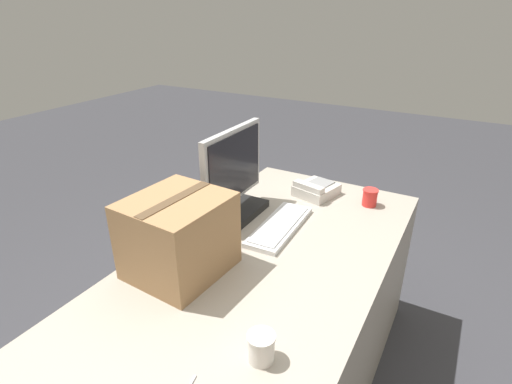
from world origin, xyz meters
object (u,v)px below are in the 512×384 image
Objects in this scene: monitor at (233,181)px; paper_cup_left at (261,347)px; keyboard at (280,226)px; paper_cup_right at (370,197)px; cardboard_box at (178,236)px; desk_phone at (316,189)px.

paper_cup_left is (-0.70, -0.53, -0.13)m from monitor.
paper_cup_right reaches higher than keyboard.
keyboard is at bearing -22.54° from cardboard_box.
paper_cup_left is 1.11m from paper_cup_right.
cardboard_box reaches higher than desk_phone.
monitor is at bearing 160.30° from desk_phone.
monitor reaches higher than cardboard_box.
cardboard_box reaches higher than paper_cup_right.
monitor reaches higher than desk_phone.
paper_cup_left is 0.24× the size of cardboard_box.
paper_cup_left reaches higher than desk_phone.
desk_phone is 2.78× the size of paper_cup_right.
monitor is at bearing 84.35° from keyboard.
paper_cup_right is (0.02, -0.28, 0.01)m from desk_phone.
monitor is 5.10× the size of paper_cup_left.
paper_cup_left is at bearing -142.78° from monitor.
paper_cup_right is at bearing -28.39° from cardboard_box.
monitor is 0.48m from cardboard_box.
keyboard is 0.41m from desk_phone.
cardboard_box is (-0.46, 0.19, 0.14)m from keyboard.
cardboard_box reaches higher than paper_cup_left.
keyboard is (-0.01, -0.25, -0.16)m from monitor.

